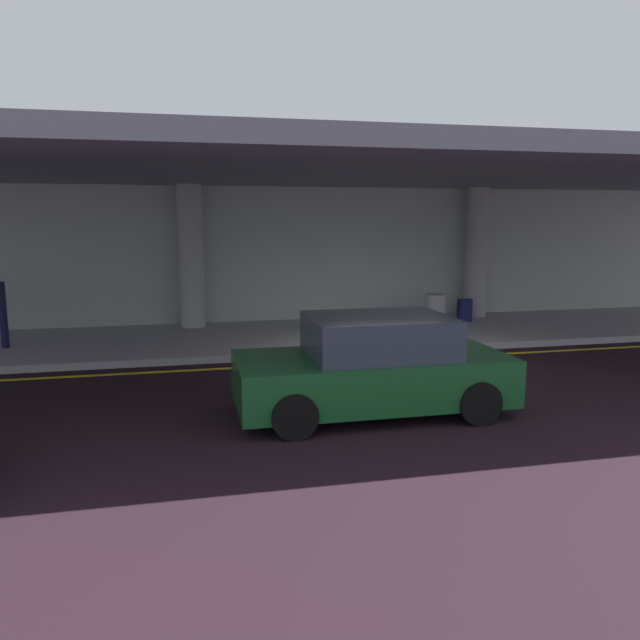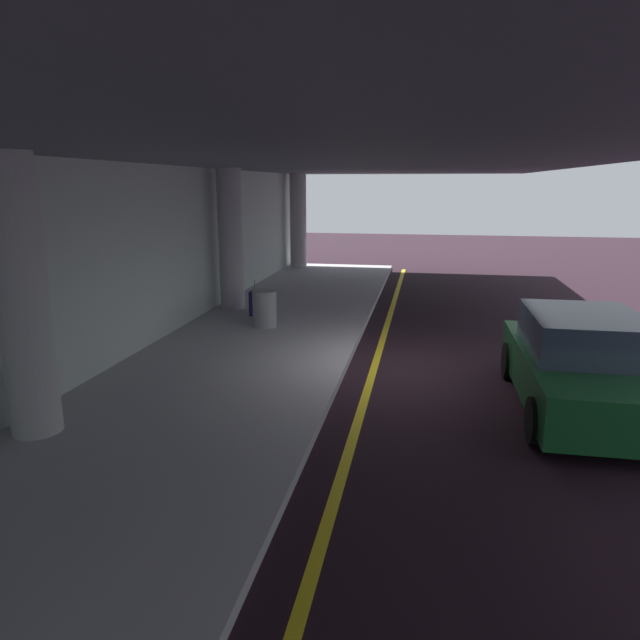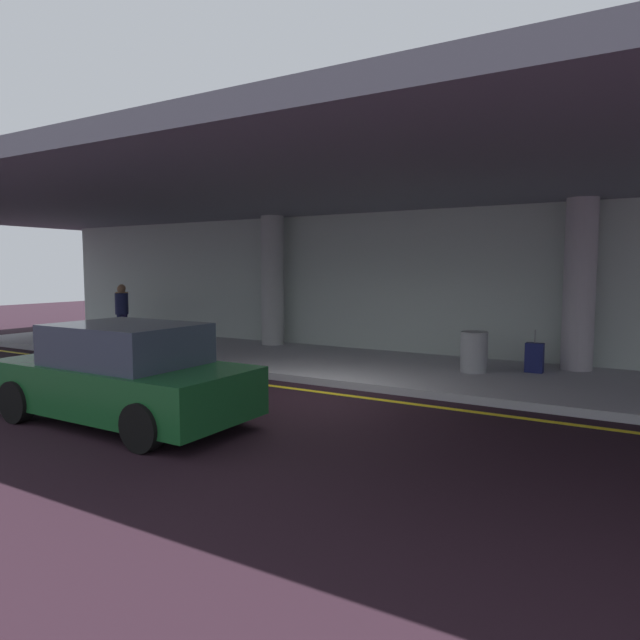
{
  "view_description": "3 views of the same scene",
  "coord_description": "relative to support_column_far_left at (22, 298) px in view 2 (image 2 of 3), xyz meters",
  "views": [
    {
      "loc": [
        -4.2,
        -11.32,
        2.93
      ],
      "look_at": [
        -1.29,
        1.62,
        0.72
      ],
      "focal_mm": 34.03,
      "sensor_mm": 36.0,
      "label": 1
    },
    {
      "loc": [
        -10.32,
        -0.38,
        3.4
      ],
      "look_at": [
        -1.34,
        1.31,
        1.22
      ],
      "focal_mm": 32.0,
      "sensor_mm": 36.0,
      "label": 2
    },
    {
      "loc": [
        5.37,
        -8.48,
        2.32
      ],
      "look_at": [
        -1.24,
        2.67,
        1.14
      ],
      "focal_mm": 31.7,
      "sensor_mm": 36.0,
      "label": 3
    }
  ],
  "objects": [
    {
      "name": "ground_plane",
      "position": [
        4.0,
        -4.69,
        -1.97
      ],
      "size": [
        60.0,
        60.0,
        0.0
      ],
      "primitive_type": "plane",
      "color": "black"
    },
    {
      "name": "sidewalk",
      "position": [
        4.0,
        -1.59,
        -1.9
      ],
      "size": [
        26.0,
        4.2,
        0.15
      ],
      "primitive_type": "cube",
      "color": "#A4A4AB",
      "rests_on": "ground"
    },
    {
      "name": "lane_stripe_yellow",
      "position": [
        4.0,
        -4.18,
        -1.97
      ],
      "size": [
        26.0,
        0.14,
        0.01
      ],
      "primitive_type": "cube",
      "color": "yellow",
      "rests_on": "ground"
    },
    {
      "name": "support_column_far_left",
      "position": [
        0.0,
        0.0,
        0.0
      ],
      "size": [
        0.65,
        0.65,
        3.65
      ],
      "primitive_type": "cylinder",
      "color": "#A2A5A6",
      "rests_on": "sidewalk"
    },
    {
      "name": "support_column_left_mid",
      "position": [
        8.0,
        0.0,
        0.0
      ],
      "size": [
        0.65,
        0.65,
        3.65
      ],
      "primitive_type": "cylinder",
      "color": "#A6A0A8",
      "rests_on": "sidewalk"
    },
    {
      "name": "support_column_center",
      "position": [
        16.0,
        0.0,
        0.0
      ],
      "size": [
        0.65,
        0.65,
        3.65
      ],
      "primitive_type": "cylinder",
      "color": "#AAA3A4",
      "rests_on": "sidewalk"
    },
    {
      "name": "ceiling_overhang",
      "position": [
        4.0,
        -2.09,
        1.97
      ],
      "size": [
        28.0,
        13.2,
        0.3
      ],
      "primitive_type": "cube",
      "color": "slate",
      "rests_on": "support_column_far_left"
    },
    {
      "name": "terminal_back_wall",
      "position": [
        4.0,
        0.66,
        -0.07
      ],
      "size": [
        26.0,
        0.3,
        3.8
      ],
      "primitive_type": "cube",
      "color": "#ABB9B1",
      "rests_on": "ground"
    },
    {
      "name": "car_dark_green",
      "position": [
        2.56,
        -7.46,
        -1.26
      ],
      "size": [
        4.1,
        1.92,
        1.5
      ],
      "rotation": [
        0.0,
        0.0,
        3.15
      ],
      "color": "#154B22",
      "rests_on": "ground"
    },
    {
      "name": "suitcase_upright_primary",
      "position": [
        7.28,
        -0.84,
        -1.51
      ],
      "size": [
        0.36,
        0.22,
        0.9
      ],
      "rotation": [
        0.0,
        0.0,
        -0.17
      ],
      "color": "#151A4F",
      "rests_on": "sidewalk"
    },
    {
      "name": "trash_bin_steel",
      "position": [
        6.17,
        -1.41,
        -1.4
      ],
      "size": [
        0.56,
        0.56,
        0.85
      ],
      "primitive_type": "cylinder",
      "color": "gray",
      "rests_on": "sidewalk"
    }
  ]
}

